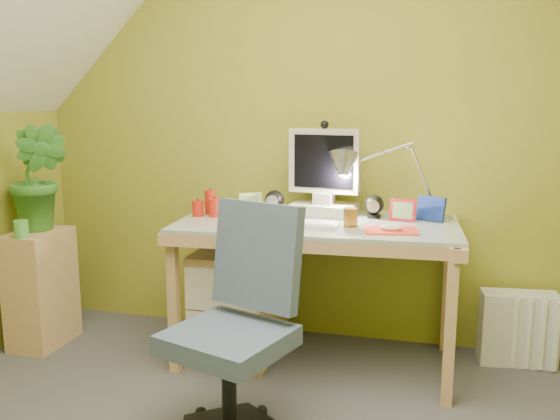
% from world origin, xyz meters
% --- Properties ---
extents(wall_back, '(3.20, 0.01, 2.40)m').
position_xyz_m(wall_back, '(0.00, 1.60, 1.20)').
color(wall_back, olive).
rests_on(wall_back, floor).
extents(desk, '(1.45, 0.78, 0.76)m').
position_xyz_m(desk, '(0.14, 1.23, 0.38)').
color(desk, tan).
rests_on(desk, floor).
extents(monitor, '(0.40, 0.26, 0.52)m').
position_xyz_m(monitor, '(0.14, 1.41, 1.02)').
color(monitor, '#B4B0A2').
rests_on(monitor, desk).
extents(speaker_left, '(0.12, 0.12, 0.13)m').
position_xyz_m(speaker_left, '(-0.13, 1.39, 0.82)').
color(speaker_left, black).
rests_on(speaker_left, desk).
extents(speaker_right, '(0.12, 0.12, 0.12)m').
position_xyz_m(speaker_right, '(0.41, 1.39, 0.82)').
color(speaker_right, black).
rests_on(speaker_right, desk).
extents(keyboard, '(0.43, 0.15, 0.02)m').
position_xyz_m(keyboard, '(0.06, 1.09, 0.77)').
color(keyboard, white).
rests_on(keyboard, desk).
extents(mousepad, '(0.28, 0.22, 0.01)m').
position_xyz_m(mousepad, '(0.52, 1.09, 0.76)').
color(mousepad, red).
rests_on(mousepad, desk).
extents(mouse, '(0.11, 0.07, 0.04)m').
position_xyz_m(mouse, '(0.52, 1.09, 0.77)').
color(mouse, white).
rests_on(mouse, mousepad).
extents(amber_tumbler, '(0.08, 0.08, 0.09)m').
position_xyz_m(amber_tumbler, '(0.32, 1.15, 0.80)').
color(amber_tumbler, '#986516').
rests_on(amber_tumbler, desk).
extents(candle_cluster, '(0.20, 0.19, 0.13)m').
position_xyz_m(candle_cluster, '(-0.46, 1.24, 0.82)').
color(candle_cluster, red).
rests_on(candle_cluster, desk).
extents(photo_frame_red, '(0.13, 0.04, 0.11)m').
position_xyz_m(photo_frame_red, '(0.56, 1.35, 0.81)').
color(photo_frame_red, red).
rests_on(photo_frame_red, desk).
extents(photo_frame_blue, '(0.14, 0.08, 0.13)m').
position_xyz_m(photo_frame_blue, '(0.70, 1.39, 0.82)').
color(photo_frame_blue, navy).
rests_on(photo_frame_blue, desk).
extents(photo_frame_green, '(0.12, 0.08, 0.11)m').
position_xyz_m(photo_frame_green, '(-0.26, 1.37, 0.81)').
color(photo_frame_green, '#A7CA8B').
rests_on(photo_frame_green, desk).
extents(desk_lamp, '(0.57, 0.31, 0.58)m').
position_xyz_m(desk_lamp, '(0.59, 1.41, 1.05)').
color(desk_lamp, silver).
rests_on(desk_lamp, desk).
extents(side_ledge, '(0.24, 0.37, 0.65)m').
position_xyz_m(side_ledge, '(-1.40, 1.06, 0.33)').
color(side_ledge, tan).
rests_on(side_ledge, floor).
extents(potted_plant, '(0.36, 0.31, 0.59)m').
position_xyz_m(potted_plant, '(-1.40, 1.11, 0.95)').
color(potted_plant, '#367C29').
rests_on(potted_plant, side_ledge).
extents(green_cup, '(0.09, 0.09, 0.09)m').
position_xyz_m(green_cup, '(-1.38, 0.91, 0.70)').
color(green_cup, '#54AA47').
rests_on(green_cup, side_ledge).
extents(task_chair, '(0.62, 0.62, 0.89)m').
position_xyz_m(task_chair, '(-0.05, 0.39, 0.45)').
color(task_chair, '#41526C').
rests_on(task_chair, floor).
extents(radiator, '(0.40, 0.19, 0.38)m').
position_xyz_m(radiator, '(1.17, 1.46, 0.19)').
color(radiator, silver).
rests_on(radiator, floor).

